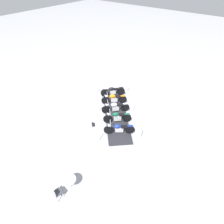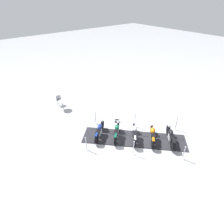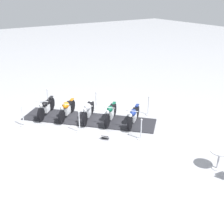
# 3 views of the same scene
# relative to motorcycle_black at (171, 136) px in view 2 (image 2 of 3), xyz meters

# --- Properties ---
(ground_plane) EXTENTS (80.00, 80.00, 0.00)m
(ground_plane) POSITION_rel_motorcycle_black_xyz_m (1.72, 1.64, -0.50)
(ground_plane) COLOR #B2B2B7
(display_platform) EXTENTS (6.21, 5.95, 0.05)m
(display_platform) POSITION_rel_motorcycle_black_xyz_m (1.72, 1.64, -0.48)
(display_platform) COLOR #28282D
(display_platform) RESTS_ON ground_plane
(motorcycle_black) EXTENTS (1.69, 1.60, 1.02)m
(motorcycle_black) POSITION_rel_motorcycle_black_xyz_m (0.00, 0.00, 0.00)
(motorcycle_black) COLOR black
(motorcycle_black) RESTS_ON display_platform
(motorcycle_copper) EXTENTS (1.55, 1.65, 0.99)m
(motorcycle_copper) POSITION_rel_motorcycle_black_xyz_m (0.88, 0.80, 0.02)
(motorcycle_copper) COLOR black
(motorcycle_copper) RESTS_ON display_platform
(motorcycle_chrome) EXTENTS (1.71, 1.60, 1.02)m
(motorcycle_chrome) POSITION_rel_motorcycle_black_xyz_m (1.74, 1.62, 0.05)
(motorcycle_chrome) COLOR black
(motorcycle_chrome) RESTS_ON display_platform
(motorcycle_forest) EXTENTS (1.52, 1.64, 1.01)m
(motorcycle_forest) POSITION_rel_motorcycle_black_xyz_m (2.60, 2.44, 0.01)
(motorcycle_forest) COLOR black
(motorcycle_forest) RESTS_ON display_platform
(motorcycle_navy) EXTENTS (1.45, 1.76, 0.98)m
(motorcycle_navy) POSITION_rel_motorcycle_black_xyz_m (3.48, 3.24, -0.00)
(motorcycle_navy) COLOR black
(motorcycle_navy) RESTS_ON display_platform
(stanchion_left_front) EXTENTS (0.34, 0.34, 1.01)m
(stanchion_left_front) POSITION_rel_motorcycle_black_xyz_m (-1.42, 0.67, -0.19)
(stanchion_left_front) COLOR silver
(stanchion_left_front) RESTS_ON ground_plane
(stanchion_right_front) EXTENTS (0.34, 0.34, 1.06)m
(stanchion_right_front) POSITION_rel_motorcycle_black_xyz_m (0.53, -1.42, -0.18)
(stanchion_right_front) COLOR silver
(stanchion_right_front) RESTS_ON ground_plane
(stanchion_right_mid) EXTENTS (0.34, 0.34, 1.11)m
(stanchion_right_mid) POSITION_rel_motorcycle_black_xyz_m (2.69, 0.60, -0.16)
(stanchion_right_mid) COLOR silver
(stanchion_right_mid) RESTS_ON ground_plane
(stanchion_right_rear) EXTENTS (0.34, 0.34, 1.02)m
(stanchion_right_rear) POSITION_rel_motorcycle_black_xyz_m (4.85, 2.61, -0.19)
(stanchion_right_rear) COLOR silver
(stanchion_right_rear) RESTS_ON ground_plane
(stanchion_left_rear) EXTENTS (0.29, 0.29, 1.06)m
(stanchion_left_rear) POSITION_rel_motorcycle_black_xyz_m (2.90, 4.70, -0.12)
(stanchion_left_rear) COLOR silver
(stanchion_left_rear) RESTS_ON ground_plane
(stanchion_left_mid) EXTENTS (0.31, 0.31, 1.07)m
(stanchion_left_mid) POSITION_rel_motorcycle_black_xyz_m (0.74, 2.68, -0.14)
(stanchion_left_mid) COLOR silver
(stanchion_left_mid) RESTS_ON ground_plane
(info_placard) EXTENTS (0.40, 0.39, 0.21)m
(info_placard) POSITION_rel_motorcycle_black_xyz_m (3.94, 1.25, -0.44)
(info_placard) COLOR #333338
(info_placard) RESTS_ON ground_plane
(cafe_table) EXTENTS (0.73, 0.73, 0.78)m
(cafe_table) POSITION_rel_motorcycle_black_xyz_m (8.31, 3.58, 0.08)
(cafe_table) COLOR #B7B7BC
(cafe_table) RESTS_ON ground_plane
(cafe_chair_near_table) EXTENTS (0.45, 0.45, 0.93)m
(cafe_chair_near_table) POSITION_rel_motorcycle_black_xyz_m (9.12, 3.48, 0.04)
(cafe_chair_near_table) COLOR #B7B7BC
(cafe_chair_near_table) RESTS_ON ground_plane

